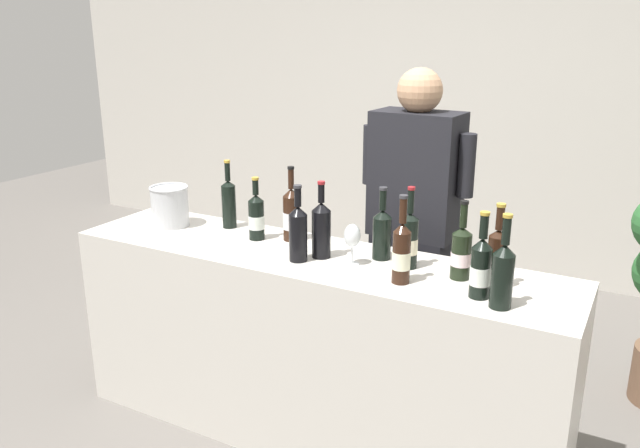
% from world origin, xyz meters
% --- Properties ---
extents(ground_plane, '(12.00, 12.00, 0.00)m').
position_xyz_m(ground_plane, '(0.00, 0.00, 0.00)').
color(ground_plane, '#66605B').
extents(wall_back, '(8.00, 0.10, 2.80)m').
position_xyz_m(wall_back, '(0.00, 2.60, 1.40)').
color(wall_back, beige).
rests_on(wall_back, ground_plane).
extents(counter, '(2.32, 0.55, 0.92)m').
position_xyz_m(counter, '(0.00, 0.00, 0.46)').
color(counter, beige).
rests_on(counter, ground_plane).
extents(wine_bottle_0, '(0.08, 0.08, 0.32)m').
position_xyz_m(wine_bottle_0, '(0.66, 0.05, 1.03)').
color(wine_bottle_0, black).
rests_on(wine_bottle_0, counter).
extents(wine_bottle_1, '(0.07, 0.07, 0.35)m').
position_xyz_m(wine_bottle_1, '(0.43, 0.06, 1.04)').
color(wine_bottle_1, black).
rests_on(wine_bottle_1, counter).
extents(wine_bottle_2, '(0.08, 0.08, 0.33)m').
position_xyz_m(wine_bottle_2, '(0.78, -0.10, 1.04)').
color(wine_bottle_2, black).
rests_on(wine_bottle_2, counter).
extents(wine_bottle_3, '(0.08, 0.08, 0.30)m').
position_xyz_m(wine_bottle_3, '(-0.33, 0.07, 1.03)').
color(wine_bottle_3, black).
rests_on(wine_bottle_3, counter).
extents(wine_bottle_4, '(0.07, 0.07, 0.34)m').
position_xyz_m(wine_bottle_4, '(-0.56, 0.16, 1.05)').
color(wine_bottle_4, black).
rests_on(wine_bottle_4, counter).
extents(wine_bottle_5, '(0.08, 0.08, 0.34)m').
position_xyz_m(wine_bottle_5, '(0.05, 0.00, 1.05)').
color(wine_bottle_5, black).
rests_on(wine_bottle_5, counter).
extents(wine_bottle_6, '(0.08, 0.08, 0.35)m').
position_xyz_m(wine_bottle_6, '(0.87, -0.15, 1.05)').
color(wine_bottle_6, black).
rests_on(wine_bottle_6, counter).
extents(wine_bottle_7, '(0.08, 0.08, 0.35)m').
position_xyz_m(wine_bottle_7, '(-0.18, 0.14, 1.04)').
color(wine_bottle_7, black).
rests_on(wine_bottle_7, counter).
extents(wine_bottle_8, '(0.07, 0.07, 0.36)m').
position_xyz_m(wine_bottle_8, '(0.47, -0.11, 1.05)').
color(wine_bottle_8, black).
rests_on(wine_bottle_8, counter).
extents(wine_bottle_9, '(0.08, 0.08, 0.32)m').
position_xyz_m(wine_bottle_9, '(0.29, 0.11, 1.04)').
color(wine_bottle_9, black).
rests_on(wine_bottle_9, counter).
extents(wine_bottle_10, '(0.08, 0.08, 0.34)m').
position_xyz_m(wine_bottle_10, '(-0.01, -0.09, 1.05)').
color(wine_bottle_10, black).
rests_on(wine_bottle_10, counter).
extents(wine_bottle_11, '(0.07, 0.07, 0.34)m').
position_xyz_m(wine_bottle_11, '(0.81, 0.02, 1.05)').
color(wine_bottle_11, black).
rests_on(wine_bottle_11, counter).
extents(wine_glass, '(0.07, 0.07, 0.18)m').
position_xyz_m(wine_glass, '(0.21, -0.02, 1.04)').
color(wine_glass, silver).
rests_on(wine_glass, counter).
extents(ice_bucket, '(0.19, 0.19, 0.21)m').
position_xyz_m(ice_bucket, '(-0.84, 0.04, 1.02)').
color(ice_bucket, silver).
rests_on(ice_bucket, counter).
extents(person_server, '(0.59, 0.27, 1.70)m').
position_xyz_m(person_server, '(0.25, 0.62, 0.83)').
color(person_server, black).
rests_on(person_server, ground_plane).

